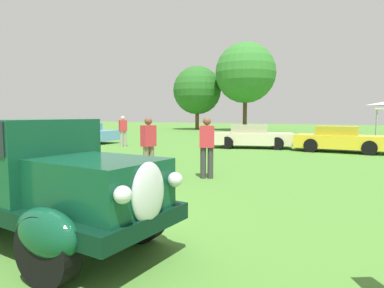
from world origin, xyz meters
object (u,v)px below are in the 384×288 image
object	(u,v)px
show_car_skyblue	(85,133)
spectator_between_cars	(123,130)
feature_pickup_truck	(35,179)
spectator_far_side	(207,146)
spectator_near_truck	(149,144)
show_car_cream	(252,137)
show_car_yellow	(340,139)

from	to	relation	value
show_car_skyblue	spectator_between_cars	size ratio (longest dim) A/B	2.42
feature_pickup_truck	spectator_far_side	xyz separation A→B (m)	(0.17, 5.22, 0.05)
feature_pickup_truck	spectator_near_truck	size ratio (longest dim) A/B	2.60
feature_pickup_truck	show_car_skyblue	bearing A→B (deg)	133.54
show_car_cream	spectator_near_truck	bearing A→B (deg)	-90.43
feature_pickup_truck	show_car_skyblue	world-z (taller)	feature_pickup_truck
show_car_yellow	spectator_near_truck	size ratio (longest dim) A/B	2.41
show_car_yellow	spectator_far_side	size ratio (longest dim) A/B	2.41
feature_pickup_truck	spectator_near_truck	bearing A→B (deg)	106.91
show_car_cream	spectator_near_truck	distance (m)	9.22
feature_pickup_truck	spectator_far_side	world-z (taller)	feature_pickup_truck
feature_pickup_truck	spectator_near_truck	xyz separation A→B (m)	(-1.44, 4.75, 0.05)
show_car_cream	spectator_far_side	distance (m)	8.88
show_car_skyblue	spectator_far_side	world-z (taller)	spectator_far_side
show_car_cream	show_car_yellow	distance (m)	4.28
feature_pickup_truck	show_car_cream	size ratio (longest dim) A/B	0.98
feature_pickup_truck	spectator_near_truck	distance (m)	4.96
spectator_between_cars	spectator_far_side	size ratio (longest dim) A/B	1.00
spectator_near_truck	spectator_between_cars	world-z (taller)	same
show_car_yellow	spectator_far_side	world-z (taller)	spectator_far_side
show_car_skyblue	show_car_yellow	world-z (taller)	same
show_car_skyblue	show_car_cream	size ratio (longest dim) A/B	0.91
show_car_cream	spectator_near_truck	xyz separation A→B (m)	(-0.07, -9.22, 0.31)
spectator_far_side	show_car_cream	bearing A→B (deg)	100.04
show_car_skyblue	show_car_yellow	size ratio (longest dim) A/B	1.00
show_car_yellow	spectator_between_cars	bearing A→B (deg)	-165.59
feature_pickup_truck	spectator_between_cars	size ratio (longest dim) A/B	2.60
show_car_yellow	show_car_cream	bearing A→B (deg)	-178.85
show_car_yellow	feature_pickup_truck	bearing A→B (deg)	-101.67
show_car_yellow	show_car_skyblue	bearing A→B (deg)	-172.68
show_car_yellow	spectator_far_side	distance (m)	9.24
show_car_yellow	spectator_between_cars	distance (m)	11.06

